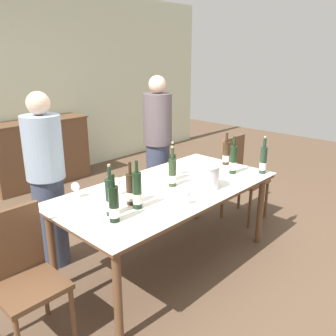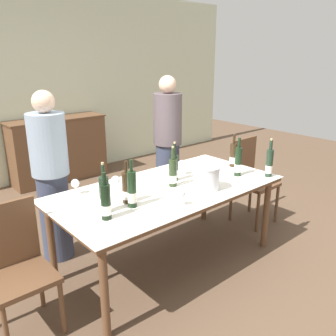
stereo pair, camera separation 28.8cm
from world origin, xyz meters
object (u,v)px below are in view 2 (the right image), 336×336
at_px(sideboard_cabinet, 58,149).
at_px(wine_glass_4, 182,164).
at_px(wine_bottle_4, 173,173).
at_px(wine_bottle_7, 132,190).
at_px(wine_bottle_2, 104,196).
at_px(person_guest_left, 168,147).
at_px(wine_bottle_5, 233,155).
at_px(ice_bucket, 208,177).
at_px(wine_bottle_6, 238,162).
at_px(wine_bottle_1, 127,189).
at_px(chair_left_end, 15,261).
at_px(wine_bottle_3, 106,203).
at_px(wine_glass_0, 75,184).
at_px(wine_bottle_0, 269,163).
at_px(wine_glass_2, 202,159).
at_px(wine_glass_1, 116,181).
at_px(wine_bottle_8, 175,168).
at_px(dining_table, 168,194).
at_px(chair_right_end, 249,175).
at_px(wine_glass_3, 181,195).
at_px(person_host, 51,179).

xyz_separation_m(sideboard_cabinet, wine_glass_4, (0.06, -2.67, 0.38)).
xyz_separation_m(wine_bottle_4, wine_bottle_7, (-0.53, -0.13, 0.01)).
xyz_separation_m(sideboard_cabinet, wine_bottle_2, (-0.95, -2.91, 0.41)).
height_order(sideboard_cabinet, person_guest_left, person_guest_left).
bearing_deg(person_guest_left, wine_bottle_7, -140.78).
bearing_deg(wine_bottle_5, ice_bucket, -157.90).
bearing_deg(wine_bottle_6, sideboard_cabinet, 98.49).
height_order(ice_bucket, wine_glass_4, ice_bucket).
height_order(ice_bucket, wine_bottle_4, wine_bottle_4).
relative_size(wine_bottle_1, wine_bottle_2, 0.89).
relative_size(sideboard_cabinet, chair_left_end, 1.58).
distance_m(wine_bottle_4, wine_bottle_5, 0.86).
distance_m(wine_bottle_3, wine_glass_0, 0.57).
xyz_separation_m(wine_bottle_0, wine_glass_2, (-0.32, 0.56, -0.02)).
bearing_deg(wine_bottle_4, wine_bottle_2, -174.09).
relative_size(wine_bottle_3, wine_bottle_7, 0.92).
bearing_deg(chair_left_end, ice_bucket, -12.58).
relative_size(wine_bottle_2, wine_glass_1, 2.48).
bearing_deg(wine_glass_4, wine_bottle_1, -165.51).
relative_size(wine_bottle_0, wine_bottle_8, 1.01).
relative_size(ice_bucket, wine_bottle_2, 0.55).
distance_m(wine_bottle_0, wine_bottle_1, 1.42).
bearing_deg(wine_bottle_6, person_guest_left, 87.54).
bearing_deg(wine_bottle_6, dining_table, 164.55).
xyz_separation_m(wine_bottle_3, chair_right_end, (2.05, 0.27, -0.33)).
bearing_deg(wine_bottle_3, wine_bottle_2, 63.26).
distance_m(ice_bucket, wine_glass_3, 0.42).
distance_m(wine_bottle_5, person_guest_left, 0.87).
bearing_deg(wine_bottle_4, person_guest_left, 51.27).
distance_m(wine_bottle_0, wine_bottle_5, 0.43).
relative_size(ice_bucket, wine_glass_3, 1.63).
relative_size(sideboard_cabinet, ice_bucket, 6.86).
bearing_deg(person_host, sideboard_cabinet, 64.46).
distance_m(wine_bottle_2, chair_right_end, 2.03).
distance_m(wine_glass_3, person_guest_left, 1.55).
relative_size(wine_bottle_7, chair_right_end, 0.39).
xyz_separation_m(wine_bottle_6, chair_right_end, (0.60, 0.29, -0.34)).
bearing_deg(wine_bottle_7, wine_glass_1, 80.18).
xyz_separation_m(wine_bottle_5, wine_glass_2, (-0.32, 0.13, -0.01)).
relative_size(wine_bottle_3, wine_glass_1, 2.23).
bearing_deg(sideboard_cabinet, wine_bottle_7, -103.93).
xyz_separation_m(wine_bottle_8, chair_right_end, (1.15, -0.01, -0.32)).
bearing_deg(chair_right_end, person_guest_left, 125.04).
bearing_deg(ice_bucket, wine_glass_0, 144.96).
relative_size(wine_bottle_1, wine_bottle_8, 0.94).
xyz_separation_m(dining_table, wine_bottle_8, (0.16, 0.10, 0.18)).
bearing_deg(wine_glass_2, person_host, 154.30).
xyz_separation_m(wine_glass_4, chair_right_end, (0.99, -0.08, -0.31)).
bearing_deg(person_host, wine_bottle_1, -72.43).
bearing_deg(chair_right_end, wine_glass_3, -163.41).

